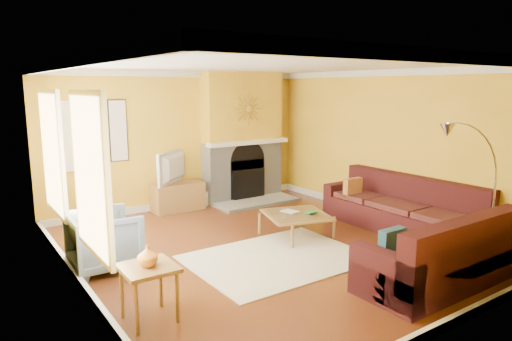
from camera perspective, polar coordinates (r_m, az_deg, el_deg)
floor at (r=7.03m, az=1.54°, el=-9.54°), size 5.50×6.00×0.02m
ceiling at (r=6.62m, az=1.66°, el=13.18°), size 5.50×6.00×0.02m
wall_back at (r=9.28m, az=-9.45°, el=3.81°), size 5.50×0.02×2.70m
wall_front at (r=4.66m, az=24.01°, el=-3.34°), size 5.50×0.02×2.70m
wall_left at (r=5.56m, az=-22.06°, el=-1.11°), size 0.02×6.00×2.70m
wall_right at (r=8.60m, az=16.64°, el=3.02°), size 0.02×6.00×2.70m
baseboard at (r=7.01m, az=1.55°, el=-9.00°), size 5.50×6.00×0.12m
crown_molding at (r=6.62m, az=1.66°, el=12.58°), size 5.50×6.00×0.12m
window_left_near at (r=6.80m, az=-24.24°, el=1.98°), size 0.06×1.22×1.72m
window_left_far at (r=4.97m, az=-20.19°, el=-0.52°), size 0.06×1.22×1.72m
window_back at (r=8.58m, az=-20.93°, el=4.10°), size 0.82×0.06×1.22m
wall_art at (r=8.76m, az=-16.83°, el=4.78°), size 0.34×0.04×1.14m
fireplace at (r=9.74m, az=-1.70°, el=4.25°), size 1.80×0.40×2.70m
mantel at (r=9.56m, az=-0.92°, el=3.53°), size 1.92×0.22×0.08m
hearth at (r=9.53m, az=0.14°, el=-3.96°), size 1.80×0.70×0.06m
sunburst at (r=9.51m, az=-0.96°, el=7.73°), size 0.70×0.04×0.70m
rug at (r=6.56m, az=2.70°, el=-10.89°), size 2.40×1.80×0.02m
sectional_sofa at (r=7.07m, az=14.79°, el=-5.86°), size 2.90×3.49×0.90m
coffee_table at (r=7.47m, az=5.05°, el=-6.77°), size 1.20×1.20×0.38m
media_console at (r=9.08m, az=-9.73°, el=-3.23°), size 1.00×0.45×0.55m
tv at (r=8.96m, az=-9.84°, el=0.42°), size 0.94×0.79×0.63m
subwoofer at (r=9.39m, az=-7.25°, el=-3.50°), size 0.30×0.30×0.30m
armchair at (r=6.42m, az=-18.41°, el=-8.23°), size 0.88×0.85×0.79m
side_table at (r=4.98m, az=-13.20°, el=-14.69°), size 0.54×0.54×0.59m
vase at (r=4.83m, az=-13.40°, el=-10.31°), size 0.26×0.26×0.22m
book at (r=7.40m, az=3.75°, el=-5.30°), size 0.24×0.30×0.03m
arc_lamp at (r=6.29m, az=25.34°, el=-3.49°), size 1.27×0.36×1.97m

